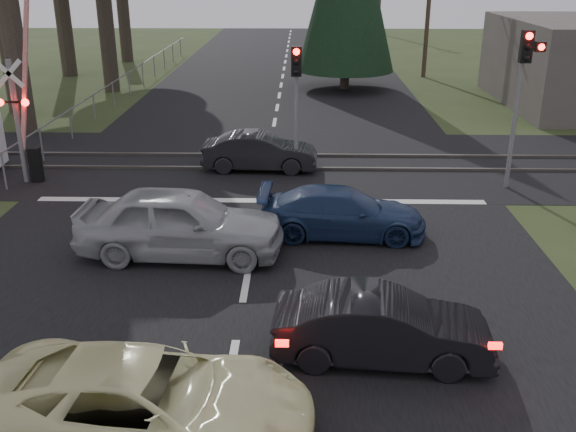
{
  "coord_description": "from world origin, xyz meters",
  "views": [
    {
      "loc": [
        1.18,
        -9.27,
        6.48
      ],
      "look_at": [
        0.89,
        3.75,
        1.3
      ],
      "focal_mm": 40.0,
      "sensor_mm": 36.0,
      "label": 1
    }
  ],
  "objects_px": {
    "cream_coupe": "(145,403)",
    "dark_hatchback": "(382,328)",
    "silver_car": "(180,223)",
    "dark_car_far": "(260,152)",
    "traffic_signal_right": "(523,80)",
    "traffic_signal_center": "(296,89)",
    "blue_sedan": "(342,213)",
    "crossing_signal": "(24,118)"
  },
  "relations": [
    {
      "from": "traffic_signal_right",
      "to": "blue_sedan",
      "type": "relative_size",
      "value": 1.12
    },
    {
      "from": "silver_car",
      "to": "traffic_signal_center",
      "type": "bearing_deg",
      "value": -20.0
    },
    {
      "from": "traffic_signal_right",
      "to": "traffic_signal_center",
      "type": "distance_m",
      "value": 6.68
    },
    {
      "from": "dark_hatchback",
      "to": "traffic_signal_right",
      "type": "bearing_deg",
      "value": -24.12
    },
    {
      "from": "crossing_signal",
      "to": "dark_hatchback",
      "type": "height_order",
      "value": "crossing_signal"
    },
    {
      "from": "silver_car",
      "to": "dark_car_far",
      "type": "bearing_deg",
      "value": -9.04
    },
    {
      "from": "silver_car",
      "to": "blue_sedan",
      "type": "distance_m",
      "value": 4.06
    },
    {
      "from": "crossing_signal",
      "to": "dark_hatchback",
      "type": "bearing_deg",
      "value": -43.88
    },
    {
      "from": "cream_coupe",
      "to": "silver_car",
      "type": "relative_size",
      "value": 1.0
    },
    {
      "from": "crossing_signal",
      "to": "silver_car",
      "type": "bearing_deg",
      "value": -43.26
    },
    {
      "from": "dark_hatchback",
      "to": "crossing_signal",
      "type": "bearing_deg",
      "value": 50.37
    },
    {
      "from": "dark_hatchback",
      "to": "dark_car_far",
      "type": "distance_m",
      "value": 11.25
    },
    {
      "from": "cream_coupe",
      "to": "dark_hatchback",
      "type": "xyz_separation_m",
      "value": [
        3.6,
        2.17,
        -0.05
      ]
    },
    {
      "from": "crossing_signal",
      "to": "traffic_signal_center",
      "type": "relative_size",
      "value": 1.7
    },
    {
      "from": "silver_car",
      "to": "crossing_signal",
      "type": "bearing_deg",
      "value": 49.72
    },
    {
      "from": "cream_coupe",
      "to": "dark_hatchback",
      "type": "relative_size",
      "value": 1.28
    },
    {
      "from": "traffic_signal_center",
      "to": "dark_car_far",
      "type": "relative_size",
      "value": 1.09
    },
    {
      "from": "crossing_signal",
      "to": "cream_coupe",
      "type": "distance_m",
      "value": 13.31
    },
    {
      "from": "traffic_signal_center",
      "to": "blue_sedan",
      "type": "bearing_deg",
      "value": -76.16
    },
    {
      "from": "traffic_signal_right",
      "to": "dark_hatchback",
      "type": "xyz_separation_m",
      "value": [
        -4.96,
        -9.18,
        -2.69
      ]
    },
    {
      "from": "silver_car",
      "to": "dark_car_far",
      "type": "xyz_separation_m",
      "value": [
        1.43,
        6.72,
        -0.2
      ]
    },
    {
      "from": "cream_coupe",
      "to": "silver_car",
      "type": "bearing_deg",
      "value": 10.37
    },
    {
      "from": "traffic_signal_center",
      "to": "silver_car",
      "type": "distance_m",
      "value": 7.02
    },
    {
      "from": "crossing_signal",
      "to": "traffic_signal_right",
      "type": "bearing_deg",
      "value": -1.21
    },
    {
      "from": "traffic_signal_center",
      "to": "blue_sedan",
      "type": "distance_m",
      "value": 5.53
    },
    {
      "from": "traffic_signal_center",
      "to": "cream_coupe",
      "type": "relative_size",
      "value": 0.85
    },
    {
      "from": "crossing_signal",
      "to": "silver_car",
      "type": "relative_size",
      "value": 1.45
    },
    {
      "from": "blue_sedan",
      "to": "traffic_signal_right",
      "type": "bearing_deg",
      "value": -52.26
    },
    {
      "from": "cream_coupe",
      "to": "silver_car",
      "type": "xyz_separation_m",
      "value": [
        -0.63,
        6.35,
        0.15
      ]
    },
    {
      "from": "traffic_signal_center",
      "to": "dark_hatchback",
      "type": "distance_m",
      "value": 10.73
    },
    {
      "from": "traffic_signal_right",
      "to": "traffic_signal_center",
      "type": "xyz_separation_m",
      "value": [
        -6.55,
        1.2,
        -0.51
      ]
    },
    {
      "from": "traffic_signal_right",
      "to": "blue_sedan",
      "type": "xyz_separation_m",
      "value": [
        -5.33,
        -3.72,
        -2.71
      ]
    },
    {
      "from": "traffic_signal_center",
      "to": "silver_car",
      "type": "relative_size",
      "value": 0.85
    },
    {
      "from": "cream_coupe",
      "to": "dark_car_far",
      "type": "height_order",
      "value": "cream_coupe"
    },
    {
      "from": "traffic_signal_right",
      "to": "dark_car_far",
      "type": "xyz_separation_m",
      "value": [
        -7.75,
        1.72,
        -2.69
      ]
    },
    {
      "from": "cream_coupe",
      "to": "dark_car_far",
      "type": "relative_size",
      "value": 1.28
    },
    {
      "from": "cream_coupe",
      "to": "blue_sedan",
      "type": "distance_m",
      "value": 8.28
    },
    {
      "from": "crossing_signal",
      "to": "silver_car",
      "type": "height_order",
      "value": "crossing_signal"
    },
    {
      "from": "dark_hatchback",
      "to": "silver_car",
      "type": "xyz_separation_m",
      "value": [
        -4.22,
        4.18,
        0.2
      ]
    },
    {
      "from": "dark_hatchback",
      "to": "dark_car_far",
      "type": "relative_size",
      "value": 1.0
    },
    {
      "from": "silver_car",
      "to": "blue_sedan",
      "type": "bearing_deg",
      "value": -68.58
    },
    {
      "from": "cream_coupe",
      "to": "blue_sedan",
      "type": "relative_size",
      "value": 1.15
    }
  ]
}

